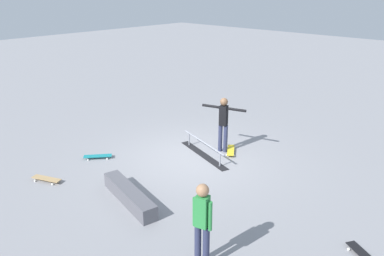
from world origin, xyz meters
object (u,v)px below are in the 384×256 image
(bystander_green_shirt, at_px, (202,221))
(loose_skateboard_black, at_px, (364,255))
(grind_rail, at_px, (204,149))
(loose_skateboard_natural, at_px, (46,179))
(loose_skateboard_teal, at_px, (98,156))
(skater_main, at_px, (223,121))
(skateboard_main, at_px, (231,150))
(skate_ledge, at_px, (129,195))

(bystander_green_shirt, bearing_deg, loose_skateboard_black, -149.03)
(grind_rail, relative_size, loose_skateboard_natural, 2.80)
(loose_skateboard_natural, height_order, loose_skateboard_teal, same)
(skater_main, bearing_deg, skateboard_main, 3.77)
(skate_ledge, bearing_deg, skateboard_main, -90.13)
(skater_main, bearing_deg, grind_rail, -127.83)
(skate_ledge, bearing_deg, skater_main, -86.44)
(skate_ledge, bearing_deg, loose_skateboard_black, -159.88)
(skateboard_main, height_order, bystander_green_shirt, bystander_green_shirt)
(skater_main, bearing_deg, loose_skateboard_natural, -132.19)
(skater_main, distance_m, loose_skateboard_black, 5.41)
(skate_ledge, xyz_separation_m, bystander_green_shirt, (-2.63, 0.43, 0.75))
(grind_rail, distance_m, skateboard_main, 0.86)
(grind_rail, bearing_deg, bystander_green_shirt, 148.06)
(skate_ledge, bearing_deg, loose_skateboard_teal, -18.44)
(bystander_green_shirt, height_order, loose_skateboard_natural, bystander_green_shirt)
(loose_skateboard_natural, bearing_deg, skate_ledge, -3.42)
(skateboard_main, height_order, loose_skateboard_teal, same)
(skateboard_main, xyz_separation_m, loose_skateboard_black, (-4.70, 2.10, 0.00))
(bystander_green_shirt, height_order, loose_skateboard_teal, bystander_green_shirt)
(bystander_green_shirt, xyz_separation_m, loose_skateboard_teal, (5.19, -1.29, -0.85))
(skate_ledge, relative_size, skater_main, 1.24)
(bystander_green_shirt, height_order, loose_skateboard_black, bystander_green_shirt)
(grind_rail, relative_size, bystander_green_shirt, 1.39)
(skateboard_main, relative_size, loose_skateboard_black, 0.97)
(grind_rail, bearing_deg, loose_skateboard_natural, 81.46)
(skate_ledge, height_order, loose_skateboard_teal, skate_ledge)
(skate_ledge, bearing_deg, bystander_green_shirt, 170.63)
(skate_ledge, relative_size, loose_skateboard_teal, 2.80)
(skater_main, xyz_separation_m, loose_skateboard_black, (-4.94, 2.01, -0.90))
(loose_skateboard_teal, bearing_deg, skate_ledge, 111.42)
(grind_rail, distance_m, skate_ledge, 3.16)
(grind_rail, height_order, skater_main, skater_main)
(grind_rail, relative_size, skater_main, 1.36)
(skate_ledge, relative_size, loose_skateboard_natural, 2.55)
(bystander_green_shirt, xyz_separation_m, loose_skateboard_natural, (4.99, 0.40, -0.85))
(loose_skateboard_black, bearing_deg, skateboard_main, -173.26)
(skate_ledge, height_order, skater_main, skater_main)
(loose_skateboard_natural, height_order, loose_skateboard_black, same)
(grind_rail, distance_m, loose_skateboard_black, 5.35)
(grind_rail, relative_size, skate_ledge, 1.10)
(skate_ledge, xyz_separation_m, skateboard_main, (-0.01, -3.83, -0.10))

